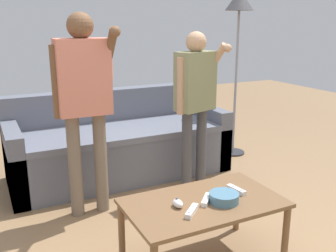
{
  "coord_description": "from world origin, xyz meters",
  "views": [
    {
      "loc": [
        -1.12,
        -2.1,
        1.54
      ],
      "look_at": [
        0.08,
        0.32,
        0.8
      ],
      "focal_mm": 41.14,
      "sensor_mm": 36.0,
      "label": 1
    }
  ],
  "objects_px": {
    "game_remote_wand_near": "(236,190)",
    "game_remote_wand_spare": "(192,211)",
    "coffee_table": "(203,209)",
    "game_remote_nunchuk": "(178,203)",
    "player_right": "(195,93)",
    "player_left": "(84,92)",
    "couch": "(119,145)",
    "snack_bowl": "(224,198)",
    "floor_lamp": "(239,15)",
    "game_remote_wand_far": "(206,200)"
  },
  "relations": [
    {
      "from": "couch",
      "to": "coffee_table",
      "type": "height_order",
      "value": "couch"
    },
    {
      "from": "floor_lamp",
      "to": "game_remote_wand_far",
      "type": "height_order",
      "value": "floor_lamp"
    },
    {
      "from": "couch",
      "to": "game_remote_wand_spare",
      "type": "xyz_separation_m",
      "value": [
        -0.19,
        -1.84,
        0.16
      ]
    },
    {
      "from": "couch",
      "to": "snack_bowl",
      "type": "relative_size",
      "value": 11.62
    },
    {
      "from": "snack_bowl",
      "to": "player_right",
      "type": "xyz_separation_m",
      "value": [
        0.45,
        1.13,
        0.44
      ]
    },
    {
      "from": "couch",
      "to": "floor_lamp",
      "type": "relative_size",
      "value": 1.16
    },
    {
      "from": "player_left",
      "to": "game_remote_wand_spare",
      "type": "distance_m",
      "value": 1.29
    },
    {
      "from": "game_remote_nunchuk",
      "to": "game_remote_wand_far",
      "type": "distance_m",
      "value": 0.19
    },
    {
      "from": "game_remote_wand_far",
      "to": "game_remote_wand_spare",
      "type": "height_order",
      "value": "same"
    },
    {
      "from": "couch",
      "to": "floor_lamp",
      "type": "bearing_deg",
      "value": -0.41
    },
    {
      "from": "game_remote_wand_near",
      "to": "player_left",
      "type": "bearing_deg",
      "value": 125.75
    },
    {
      "from": "floor_lamp",
      "to": "player_left",
      "type": "bearing_deg",
      "value": -160.23
    },
    {
      "from": "snack_bowl",
      "to": "game_remote_wand_far",
      "type": "relative_size",
      "value": 1.34
    },
    {
      "from": "coffee_table",
      "to": "game_remote_wand_far",
      "type": "bearing_deg",
      "value": -68.67
    },
    {
      "from": "coffee_table",
      "to": "game_remote_nunchuk",
      "type": "xyz_separation_m",
      "value": [
        -0.18,
        0.0,
        0.08
      ]
    },
    {
      "from": "couch",
      "to": "game_remote_wand_spare",
      "type": "bearing_deg",
      "value": -95.9
    },
    {
      "from": "player_left",
      "to": "player_right",
      "type": "bearing_deg",
      "value": 2.46
    },
    {
      "from": "coffee_table",
      "to": "floor_lamp",
      "type": "xyz_separation_m",
      "value": [
        1.48,
        1.72,
        1.21
      ]
    },
    {
      "from": "game_remote_wand_near",
      "to": "couch",
      "type": "bearing_deg",
      "value": 97.33
    },
    {
      "from": "couch",
      "to": "snack_bowl",
      "type": "height_order",
      "value": "couch"
    },
    {
      "from": "game_remote_wand_near",
      "to": "game_remote_wand_far",
      "type": "bearing_deg",
      "value": -171.83
    },
    {
      "from": "floor_lamp",
      "to": "game_remote_wand_far",
      "type": "relative_size",
      "value": 13.39
    },
    {
      "from": "player_right",
      "to": "player_left",
      "type": "xyz_separation_m",
      "value": [
        -1.02,
        -0.04,
        0.1
      ]
    },
    {
      "from": "game_remote_wand_far",
      "to": "game_remote_wand_spare",
      "type": "relative_size",
      "value": 1.0
    },
    {
      "from": "game_remote_wand_near",
      "to": "game_remote_wand_far",
      "type": "xyz_separation_m",
      "value": [
        -0.26,
        -0.04,
        -0.0
      ]
    },
    {
      "from": "player_left",
      "to": "game_remote_wand_far",
      "type": "xyz_separation_m",
      "value": [
        0.47,
        -1.04,
        -0.55
      ]
    },
    {
      "from": "player_right",
      "to": "player_left",
      "type": "height_order",
      "value": "player_left"
    },
    {
      "from": "coffee_table",
      "to": "player_left",
      "type": "relative_size",
      "value": 0.61
    },
    {
      "from": "couch",
      "to": "player_right",
      "type": "relative_size",
      "value": 1.49
    },
    {
      "from": "snack_bowl",
      "to": "player_left",
      "type": "height_order",
      "value": "player_left"
    },
    {
      "from": "couch",
      "to": "player_left",
      "type": "bearing_deg",
      "value": -125.44
    },
    {
      "from": "floor_lamp",
      "to": "player_left",
      "type": "xyz_separation_m",
      "value": [
        -1.94,
        -0.7,
        -0.59
      ]
    },
    {
      "from": "floor_lamp",
      "to": "couch",
      "type": "bearing_deg",
      "value": 179.59
    },
    {
      "from": "snack_bowl",
      "to": "game_remote_wand_spare",
      "type": "relative_size",
      "value": 1.33
    },
    {
      "from": "snack_bowl",
      "to": "game_remote_wand_near",
      "type": "distance_m",
      "value": 0.18
    },
    {
      "from": "game_remote_nunchuk",
      "to": "game_remote_wand_near",
      "type": "distance_m",
      "value": 0.45
    },
    {
      "from": "game_remote_wand_near",
      "to": "game_remote_wand_spare",
      "type": "xyz_separation_m",
      "value": [
        -0.41,
        -0.12,
        -0.0
      ]
    },
    {
      "from": "game_remote_wand_near",
      "to": "snack_bowl",
      "type": "bearing_deg",
      "value": -151.59
    },
    {
      "from": "player_left",
      "to": "game_remote_nunchuk",
      "type": "bearing_deg",
      "value": -74.74
    },
    {
      "from": "coffee_table",
      "to": "player_left",
      "type": "distance_m",
      "value": 1.28
    },
    {
      "from": "game_remote_wand_near",
      "to": "player_right",
      "type": "bearing_deg",
      "value": 74.37
    },
    {
      "from": "coffee_table",
      "to": "game_remote_nunchuk",
      "type": "distance_m",
      "value": 0.2
    },
    {
      "from": "coffee_table",
      "to": "game_remote_wand_spare",
      "type": "distance_m",
      "value": 0.19
    },
    {
      "from": "floor_lamp",
      "to": "game_remote_wand_far",
      "type": "bearing_deg",
      "value": -130.23
    },
    {
      "from": "coffee_table",
      "to": "game_remote_nunchuk",
      "type": "relative_size",
      "value": 11.19
    },
    {
      "from": "player_right",
      "to": "game_remote_wand_near",
      "type": "relative_size",
      "value": 9.27
    },
    {
      "from": "player_right",
      "to": "game_remote_wand_spare",
      "type": "xyz_separation_m",
      "value": [
        -0.7,
        -1.17,
        -0.45
      ]
    },
    {
      "from": "snack_bowl",
      "to": "floor_lamp",
      "type": "height_order",
      "value": "floor_lamp"
    },
    {
      "from": "game_remote_nunchuk",
      "to": "floor_lamp",
      "type": "distance_m",
      "value": 2.64
    },
    {
      "from": "snack_bowl",
      "to": "floor_lamp",
      "type": "distance_m",
      "value": 2.52
    }
  ]
}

